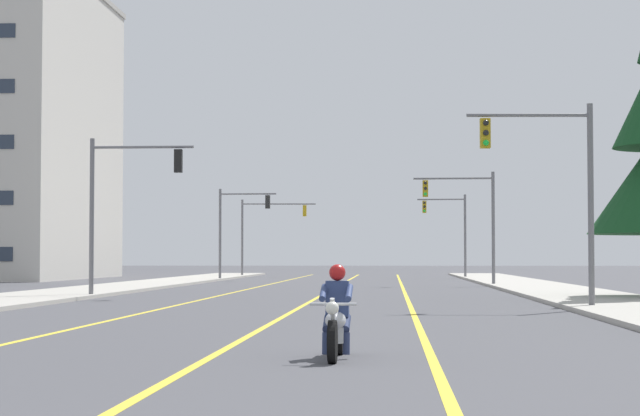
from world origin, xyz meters
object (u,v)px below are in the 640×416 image
object	(u,v)px
traffic_signal_mid_right	(470,211)
traffic_signal_near_left	(121,193)
traffic_signal_far_right	(452,224)
traffic_signal_near_right	(556,175)
traffic_signal_mid_left	(236,221)
traffic_signal_far_left	(264,225)
motorcycle_with_rider	(336,321)

from	to	relation	value
traffic_signal_mid_right	traffic_signal_near_left	bearing A→B (deg)	-128.91
traffic_signal_far_right	traffic_signal_near_left	bearing A→B (deg)	-110.21
traffic_signal_near_right	traffic_signal_mid_left	size ratio (longest dim) A/B	1.00
traffic_signal_near_right	traffic_signal_far_left	distance (m)	58.39
traffic_signal_near_right	traffic_signal_mid_left	bearing A→B (deg)	110.19
traffic_signal_far_right	traffic_signal_mid_left	bearing A→B (deg)	-151.95
traffic_signal_near_right	traffic_signal_near_left	distance (m)	17.92
traffic_signal_mid_right	traffic_signal_far_right	size ratio (longest dim) A/B	1.00
traffic_signal_far_right	traffic_signal_near_right	bearing A→B (deg)	-89.51
traffic_signal_mid_right	traffic_signal_far_left	distance (m)	32.38
traffic_signal_far_right	traffic_signal_far_left	xyz separation A→B (m)	(-14.67, 6.51, 0.15)
traffic_signal_near_left	traffic_signal_far_right	bearing A→B (deg)	69.79
traffic_signal_far_left	traffic_signal_mid_left	bearing A→B (deg)	-91.22
traffic_signal_near_left	traffic_signal_far_left	distance (m)	47.31
traffic_signal_mid_right	traffic_signal_mid_left	size ratio (longest dim) A/B	1.00
motorcycle_with_rider	traffic_signal_mid_right	size ratio (longest dim) A/B	0.35
motorcycle_with_rider	traffic_signal_mid_right	world-z (taller)	traffic_signal_mid_right
traffic_signal_mid_right	traffic_signal_mid_left	xyz separation A→B (m)	(-14.78, 14.47, -0.03)
traffic_signal_near_right	traffic_signal_mid_right	bearing A→B (deg)	91.32
traffic_signal_near_left	traffic_signal_mid_left	xyz separation A→B (m)	(0.04, 32.82, -0.01)
traffic_signal_mid_right	traffic_signal_near_right	bearing A→B (deg)	-88.68
traffic_signal_near_left	traffic_signal_far_right	world-z (taller)	same
motorcycle_with_rider	traffic_signal_far_right	bearing A→B (deg)	85.37
traffic_signal_mid_left	traffic_signal_near_left	bearing A→B (deg)	-90.06
traffic_signal_far_left	motorcycle_with_rider	bearing A→B (deg)	-82.77
traffic_signal_near_right	traffic_signal_far_left	bearing A→B (deg)	104.99
traffic_signal_far_right	traffic_signal_far_left	world-z (taller)	same
traffic_signal_near_left	traffic_signal_mid_right	size ratio (longest dim) A/B	1.00
traffic_signal_near_left	motorcycle_with_rider	bearing A→B (deg)	-69.58
traffic_signal_near_right	traffic_signal_mid_right	xyz separation A→B (m)	(-0.63, 27.43, 0.04)
traffic_signal_far_left	traffic_signal_near_right	bearing A→B (deg)	-75.01
traffic_signal_far_left	traffic_signal_far_right	bearing A→B (deg)	-23.92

